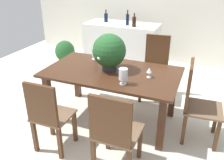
{
  "coord_description": "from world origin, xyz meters",
  "views": [
    {
      "loc": [
        1.15,
        -2.98,
        2.06
      ],
      "look_at": [
        -0.03,
        -0.09,
        0.58
      ],
      "focal_mm": 38.64,
      "sensor_mm": 36.0,
      "label": 1
    }
  ],
  "objects_px": {
    "flower_centerpiece": "(109,51)",
    "wine_bottle_tall": "(134,22)",
    "chair_far_right": "(155,65)",
    "crystal_vase_center_near": "(95,53)",
    "kitchen_counter": "(122,46)",
    "wine_bottle_amber": "(106,17)",
    "dining_table": "(112,79)",
    "chair_near_right": "(114,130)",
    "wine_bottle_clear": "(127,19)",
    "crystal_vase_left": "(123,75)",
    "chair_foot_end": "(195,99)",
    "wine_glass": "(149,70)",
    "chair_near_left": "(48,114)",
    "potted_plant_floor": "(65,53)"
  },
  "relations": [
    {
      "from": "crystal_vase_center_near",
      "to": "wine_bottle_clear",
      "type": "relative_size",
      "value": 0.59
    },
    {
      "from": "wine_bottle_tall",
      "to": "potted_plant_floor",
      "type": "relative_size",
      "value": 0.46
    },
    {
      "from": "chair_foot_end",
      "to": "chair_near_right",
      "type": "bearing_deg",
      "value": 139.58
    },
    {
      "from": "dining_table",
      "to": "potted_plant_floor",
      "type": "bearing_deg",
      "value": 138.96
    },
    {
      "from": "chair_near_left",
      "to": "wine_bottle_amber",
      "type": "distance_m",
      "value": 3.06
    },
    {
      "from": "crystal_vase_left",
      "to": "flower_centerpiece",
      "type": "bearing_deg",
      "value": 132.94
    },
    {
      "from": "chair_far_right",
      "to": "crystal_vase_left",
      "type": "relative_size",
      "value": 5.14
    },
    {
      "from": "chair_near_left",
      "to": "wine_bottle_clear",
      "type": "relative_size",
      "value": 3.13
    },
    {
      "from": "chair_far_right",
      "to": "crystal_vase_center_near",
      "type": "height_order",
      "value": "chair_far_right"
    },
    {
      "from": "flower_centerpiece",
      "to": "wine_bottle_tall",
      "type": "relative_size",
      "value": 1.89
    },
    {
      "from": "crystal_vase_left",
      "to": "wine_bottle_amber",
      "type": "xyz_separation_m",
      "value": [
        -1.25,
        2.35,
        0.17
      ]
    },
    {
      "from": "dining_table",
      "to": "flower_centerpiece",
      "type": "xyz_separation_m",
      "value": [
        -0.05,
        0.04,
        0.38
      ]
    },
    {
      "from": "chair_foot_end",
      "to": "chair_far_right",
      "type": "xyz_separation_m",
      "value": [
        -0.72,
        0.95,
        0.0
      ]
    },
    {
      "from": "chair_near_right",
      "to": "wine_bottle_clear",
      "type": "distance_m",
      "value": 3.01
    },
    {
      "from": "dining_table",
      "to": "wine_glass",
      "type": "height_order",
      "value": "wine_glass"
    },
    {
      "from": "wine_bottle_tall",
      "to": "crystal_vase_center_near",
      "type": "bearing_deg",
      "value": -95.64
    },
    {
      "from": "crystal_vase_left",
      "to": "kitchen_counter",
      "type": "relative_size",
      "value": 0.13
    },
    {
      "from": "wine_bottle_clear",
      "to": "chair_near_left",
      "type": "bearing_deg",
      "value": -89.45
    },
    {
      "from": "crystal_vase_left",
      "to": "crystal_vase_center_near",
      "type": "height_order",
      "value": "crystal_vase_left"
    },
    {
      "from": "wine_bottle_tall",
      "to": "potted_plant_floor",
      "type": "distance_m",
      "value": 1.69
    },
    {
      "from": "chair_near_right",
      "to": "wine_bottle_tall",
      "type": "height_order",
      "value": "wine_bottle_tall"
    },
    {
      "from": "flower_centerpiece",
      "to": "wine_bottle_amber",
      "type": "height_order",
      "value": "flower_centerpiece"
    },
    {
      "from": "chair_near_right",
      "to": "chair_foot_end",
      "type": "bearing_deg",
      "value": -127.1
    },
    {
      "from": "dining_table",
      "to": "chair_near_right",
      "type": "xyz_separation_m",
      "value": [
        0.41,
        -0.94,
        -0.11
      ]
    },
    {
      "from": "crystal_vase_center_near",
      "to": "chair_near_left",
      "type": "bearing_deg",
      "value": -89.72
    },
    {
      "from": "crystal_vase_center_near",
      "to": "kitchen_counter",
      "type": "distance_m",
      "value": 1.71
    },
    {
      "from": "wine_bottle_clear",
      "to": "chair_foot_end",
      "type": "bearing_deg",
      "value": -50.71
    },
    {
      "from": "wine_bottle_clear",
      "to": "potted_plant_floor",
      "type": "bearing_deg",
      "value": -164.17
    },
    {
      "from": "chair_far_right",
      "to": "chair_near_right",
      "type": "relative_size",
      "value": 1.08
    },
    {
      "from": "flower_centerpiece",
      "to": "wine_bottle_clear",
      "type": "relative_size",
      "value": 1.66
    },
    {
      "from": "kitchen_counter",
      "to": "dining_table",
      "type": "bearing_deg",
      "value": -73.58
    },
    {
      "from": "dining_table",
      "to": "crystal_vase_left",
      "type": "height_order",
      "value": "crystal_vase_left"
    },
    {
      "from": "wine_bottle_amber",
      "to": "chair_far_right",
      "type": "bearing_deg",
      "value": -38.25
    },
    {
      "from": "wine_bottle_amber",
      "to": "kitchen_counter",
      "type": "bearing_deg",
      "value": -6.81
    },
    {
      "from": "wine_bottle_tall",
      "to": "potted_plant_floor",
      "type": "xyz_separation_m",
      "value": [
        -1.49,
        -0.29,
        -0.76
      ]
    },
    {
      "from": "chair_near_right",
      "to": "flower_centerpiece",
      "type": "height_order",
      "value": "flower_centerpiece"
    },
    {
      "from": "chair_near_left",
      "to": "kitchen_counter",
      "type": "xyz_separation_m",
      "value": [
        -0.18,
        2.91,
        -0.04
      ]
    },
    {
      "from": "wine_bottle_tall",
      "to": "crystal_vase_left",
      "type": "bearing_deg",
      "value": -75.66
    },
    {
      "from": "wine_glass",
      "to": "wine_bottle_clear",
      "type": "distance_m",
      "value": 2.15
    },
    {
      "from": "chair_near_left",
      "to": "chair_near_right",
      "type": "distance_m",
      "value": 0.82
    },
    {
      "from": "dining_table",
      "to": "crystal_vase_left",
      "type": "xyz_separation_m",
      "value": [
        0.28,
        -0.32,
        0.24
      ]
    },
    {
      "from": "dining_table",
      "to": "wine_glass",
      "type": "xyz_separation_m",
      "value": [
        0.52,
        -0.01,
        0.21
      ]
    },
    {
      "from": "wine_bottle_amber",
      "to": "chair_near_right",
      "type": "bearing_deg",
      "value": -65.08
    },
    {
      "from": "chair_near_left",
      "to": "kitchen_counter",
      "type": "bearing_deg",
      "value": -87.37
    },
    {
      "from": "dining_table",
      "to": "flower_centerpiece",
      "type": "relative_size",
      "value": 3.63
    },
    {
      "from": "crystal_vase_left",
      "to": "wine_bottle_amber",
      "type": "distance_m",
      "value": 2.67
    },
    {
      "from": "crystal_vase_left",
      "to": "chair_foot_end",
      "type": "bearing_deg",
      "value": 20.34
    },
    {
      "from": "chair_foot_end",
      "to": "kitchen_counter",
      "type": "distance_m",
      "value": 2.62
    },
    {
      "from": "flower_centerpiece",
      "to": "wine_bottle_clear",
      "type": "bearing_deg",
      "value": 101.63
    },
    {
      "from": "kitchen_counter",
      "to": "wine_bottle_amber",
      "type": "distance_m",
      "value": 0.7
    }
  ]
}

